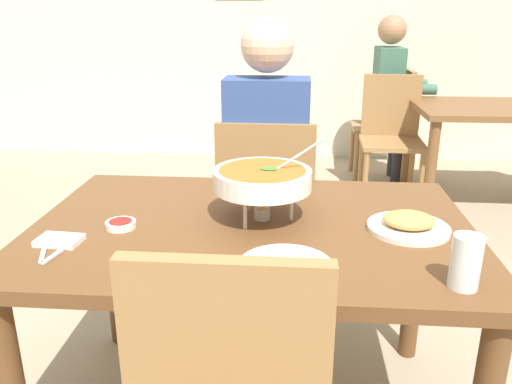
{
  "coord_description": "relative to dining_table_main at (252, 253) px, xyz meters",
  "views": [
    {
      "loc": [
        0.13,
        -1.44,
        1.33
      ],
      "look_at": [
        0.0,
        0.15,
        0.77
      ],
      "focal_mm": 36.1,
      "sensor_mm": 36.0,
      "label": 1
    }
  ],
  "objects": [
    {
      "name": "dining_table_main",
      "position": [
        0.0,
        0.0,
        0.0
      ],
      "size": [
        1.33,
        0.89,
        0.72
      ],
      "color": "brown",
      "rests_on": "ground_plane"
    },
    {
      "name": "chair_diner_main",
      "position": [
        -0.0,
        0.73,
        -0.11
      ],
      "size": [
        0.44,
        0.44,
        0.9
      ],
      "color": "olive",
      "rests_on": "ground_plane"
    },
    {
      "name": "diner_main",
      "position": [
        0.0,
        0.77,
        0.12
      ],
      "size": [
        0.4,
        0.45,
        1.31
      ],
      "color": "#2D2D38",
      "rests_on": "ground_plane"
    },
    {
      "name": "curry_bowl",
      "position": [
        0.03,
        0.04,
        0.23
      ],
      "size": [
        0.33,
        0.3,
        0.26
      ],
      "color": "silver",
      "rests_on": "dining_table_main"
    },
    {
      "name": "rice_plate",
      "position": [
        0.11,
        -0.29,
        0.12
      ],
      "size": [
        0.24,
        0.24,
        0.06
      ],
      "color": "white",
      "rests_on": "dining_table_main"
    },
    {
      "name": "appetizer_plate",
      "position": [
        0.46,
        -0.01,
        0.12
      ],
      "size": [
        0.24,
        0.24,
        0.06
      ],
      "color": "white",
      "rests_on": "dining_table_main"
    },
    {
      "name": "sauce_dish",
      "position": [
        -0.39,
        -0.06,
        0.11
      ],
      "size": [
        0.09,
        0.09,
        0.02
      ],
      "color": "white",
      "rests_on": "dining_table_main"
    },
    {
      "name": "napkin_folded",
      "position": [
        -0.52,
        -0.18,
        0.11
      ],
      "size": [
        0.13,
        0.09,
        0.02
      ],
      "primitive_type": "cube",
      "rotation": [
        0.0,
        0.0,
        -0.08
      ],
      "color": "white",
      "rests_on": "dining_table_main"
    },
    {
      "name": "fork_utensil",
      "position": [
        -0.54,
        -0.23,
        0.1
      ],
      "size": [
        0.07,
        0.16,
        0.01
      ],
      "primitive_type": "cube",
      "rotation": [
        0.0,
        0.0,
        0.35
      ],
      "color": "silver",
      "rests_on": "dining_table_main"
    },
    {
      "name": "spoon_utensil",
      "position": [
        -0.49,
        -0.23,
        0.1
      ],
      "size": [
        0.04,
        0.17,
        0.01
      ],
      "primitive_type": "cube",
      "rotation": [
        0.0,
        0.0,
        -0.18
      ],
      "color": "silver",
      "rests_on": "dining_table_main"
    },
    {
      "name": "drink_glass",
      "position": [
        0.52,
        -0.34,
        0.16
      ],
      "size": [
        0.07,
        0.07,
        0.13
      ],
      "color": "silver",
      "rests_on": "dining_table_main"
    },
    {
      "name": "dining_table_far",
      "position": [
        1.45,
        2.2,
        -0.03
      ],
      "size": [
        1.0,
        0.8,
        0.72
      ],
      "color": "brown",
      "rests_on": "ground_plane"
    },
    {
      "name": "chair_bg_left",
      "position": [
        0.9,
        2.78,
        -0.11
      ],
      "size": [
        0.45,
        0.45,
        0.9
      ],
      "color": "olive",
      "rests_on": "ground_plane"
    },
    {
      "name": "chair_bg_right",
      "position": [
        0.82,
        2.33,
        -0.11
      ],
      "size": [
        0.46,
        0.46,
        0.9
      ],
      "color": "olive",
      "rests_on": "ground_plane"
    },
    {
      "name": "patron_bg_left",
      "position": [
        0.88,
        2.77,
        0.12
      ],
      "size": [
        0.45,
        0.4,
        1.31
      ],
      "color": "#2D2D38",
      "rests_on": "ground_plane"
    }
  ]
}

